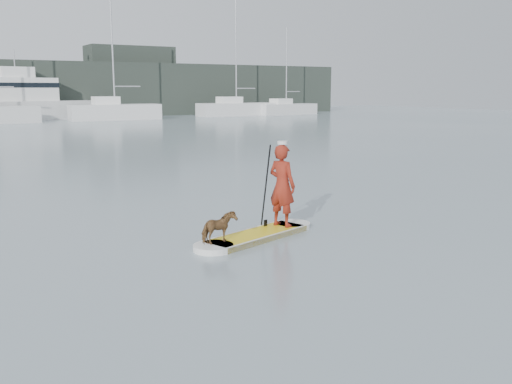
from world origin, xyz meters
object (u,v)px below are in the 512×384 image
paddler (282,186)px  sailboat_g (286,108)px  sailboat_e (114,111)px  motor_yacht_a (30,100)px  paddleboard (256,236)px  dog (219,228)px  sailboat_f (236,108)px

paddler → sailboat_g: (31.94, 47.34, -0.27)m
sailboat_e → sailboat_g: bearing=6.4°
sailboat_e → sailboat_g: size_ratio=1.26×
motor_yacht_a → sailboat_g: size_ratio=1.16×
paddleboard → sailboat_g: size_ratio=0.31×
paddleboard → dog: bearing=180.0°
paddleboard → paddler: 1.29m
dog → motor_yacht_a: motor_yacht_a is taller
sailboat_e → motor_yacht_a: (-7.24, 4.51, 1.01)m
paddleboard → motor_yacht_a: (4.29, 51.43, 1.87)m
paddleboard → motor_yacht_a: bearing=68.2°
paddleboard → motor_yacht_a: 51.64m
paddleboard → sailboat_e: bearing=59.2°
sailboat_e → motor_yacht_a: sailboat_e is taller
paddler → sailboat_e: sailboat_e is taller
sailboat_e → motor_yacht_a: size_ratio=1.08×
paddler → sailboat_g: 57.10m
paddler → sailboat_f: (25.41, 47.97, -0.10)m
sailboat_f → sailboat_e: bearing=-174.6°
paddleboard → paddler: size_ratio=1.75×
sailboat_f → motor_yacht_a: sailboat_f is taller
dog → sailboat_f: size_ratio=0.05×
sailboat_f → motor_yacht_a: (-21.94, 3.21, 1.01)m
dog → sailboat_f: sailboat_f is taller
sailboat_f → motor_yacht_a: bearing=172.0°
sailboat_f → dog: bearing=-119.0°
sailboat_e → motor_yacht_a: bearing=152.6°
paddler → motor_yacht_a: bearing=-23.5°
motor_yacht_a → sailboat_f: bearing=-18.3°
sailboat_e → sailboat_f: (14.70, 1.31, 0.01)m
paddler → sailboat_e: bearing=-32.5°
sailboat_f → sailboat_g: (6.53, -0.63, -0.17)m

